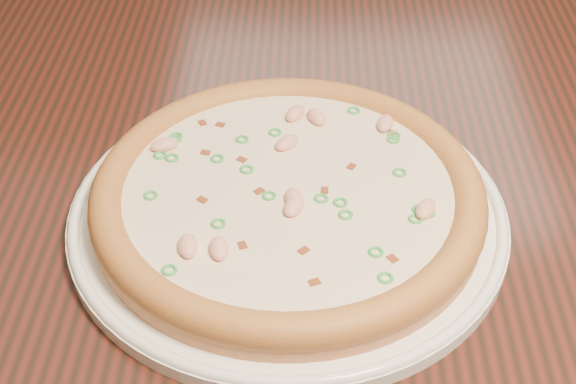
{
  "coord_description": "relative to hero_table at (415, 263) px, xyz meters",
  "views": [
    {
      "loc": [
        -0.24,
        -1.23,
        1.2
      ],
      "look_at": [
        -0.25,
        -0.73,
        0.78
      ],
      "focal_mm": 50.0,
      "sensor_mm": 36.0,
      "label": 1
    }
  ],
  "objects": [
    {
      "name": "plate",
      "position": [
        -0.12,
        -0.05,
        0.11
      ],
      "size": [
        0.36,
        0.36,
        0.02
      ],
      "color": "white",
      "rests_on": "hero_table"
    },
    {
      "name": "hero_table",
      "position": [
        0.0,
        0.0,
        0.0
      ],
      "size": [
        1.2,
        0.8,
        0.75
      ],
      "color": "black",
      "rests_on": "ground"
    },
    {
      "name": "ground",
      "position": [
        0.13,
        0.68,
        -0.65
      ],
      "size": [
        9.0,
        9.0,
        0.0
      ],
      "primitive_type": "plane",
      "color": "black"
    },
    {
      "name": "pizza",
      "position": [
        -0.12,
        -0.05,
        0.13
      ],
      "size": [
        0.32,
        0.32,
        0.03
      ],
      "color": "tan",
      "rests_on": "plate"
    }
  ]
}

